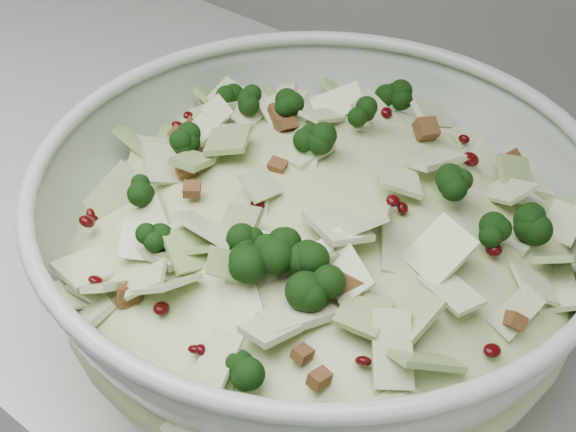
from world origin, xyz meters
name	(u,v)px	position (x,y,z in m)	size (l,w,h in m)	color
mixing_bowl	(318,252)	(-0.06, 1.60, 0.98)	(0.41, 0.41, 0.16)	#A9BAAB
salad	(319,225)	(-0.06, 1.60, 1.01)	(0.41, 0.41, 0.16)	#B5C788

